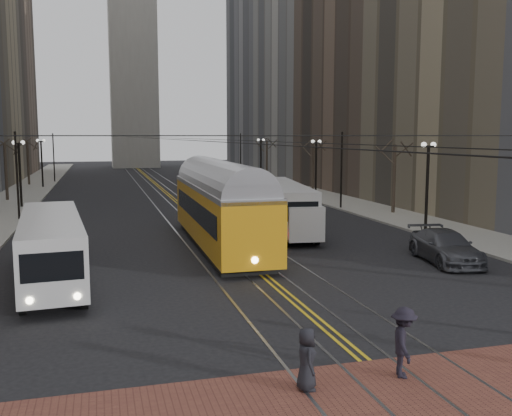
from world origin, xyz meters
TOP-DOWN VIEW (x-y plane):
  - ground at (0.00, 0.00)m, footprint 260.00×260.00m
  - sidewalk_left at (-15.00, 45.00)m, footprint 5.00×140.00m
  - sidewalk_right at (15.00, 45.00)m, footprint 5.00×140.00m
  - crosswalk_band at (0.00, -4.00)m, footprint 25.00×6.00m
  - streetcar_rails at (0.00, 45.00)m, footprint 4.80×130.00m
  - centre_lines at (0.00, 45.00)m, footprint 0.42×130.00m
  - building_right_mid at (25.50, 46.00)m, footprint 16.00×20.00m
  - building_right_midfar at (27.50, 66.00)m, footprint 20.00×20.00m
  - building_right_far at (25.50, 86.00)m, footprint 16.00×20.00m
  - lamp_posts at (-0.00, 28.75)m, footprint 27.60×57.20m
  - street_trees at (0.00, 35.25)m, footprint 31.68×53.28m
  - trolley_wires at (0.00, 34.83)m, footprint 25.96×120.00m
  - transit_bus at (-9.15, 10.64)m, footprint 3.32×11.63m
  - streetcar at (-0.50, 16.54)m, footprint 3.20×15.99m
  - rear_bus at (4.46, 20.66)m, footprint 4.38×12.34m
  - cargo_van at (4.28, 16.96)m, footprint 2.65×5.53m
  - sedan_grey at (5.96, 22.00)m, footprint 2.10×4.17m
  - sedan_silver at (5.50, 33.39)m, footprint 2.34×4.96m
  - sedan_parked at (9.50, 9.47)m, footprint 3.05×5.74m
  - pedestrian_a at (-2.23, -2.25)m, footprint 0.60×0.83m
  - pedestrian_d at (0.48, -2.21)m, footprint 1.07×1.37m

SIDE VIEW (x-z plane):
  - ground at x=0.00m, z-range 0.00..0.00m
  - streetcar_rails at x=0.00m, z-range 0.00..0.01m
  - crosswalk_band at x=0.00m, z-range 0.00..0.01m
  - centre_lines at x=0.00m, z-range 0.01..0.01m
  - sidewalk_left at x=-15.00m, z-range 0.00..0.15m
  - sidewalk_right at x=15.00m, z-range 0.00..0.15m
  - sedan_grey at x=5.96m, z-range 0.00..1.36m
  - sedan_silver at x=5.50m, z-range 0.00..1.57m
  - sedan_parked at x=9.50m, z-range 0.00..1.58m
  - pedestrian_a at x=-2.23m, z-range 0.01..1.59m
  - pedestrian_d at x=0.48m, z-range 0.01..1.88m
  - cargo_van at x=4.28m, z-range 0.00..2.36m
  - transit_bus at x=-9.15m, z-range 0.00..2.87m
  - rear_bus at x=4.46m, z-range 0.00..3.15m
  - streetcar at x=-0.50m, z-range 0.00..3.76m
  - street_trees at x=0.00m, z-range 0.00..5.60m
  - lamp_posts at x=0.00m, z-range 0.00..5.60m
  - trolley_wires at x=0.00m, z-range 0.47..7.07m
  - building_right_mid at x=25.50m, z-range 0.00..34.00m
  - building_right_far at x=25.50m, z-range 0.00..40.00m
  - building_right_midfar at x=27.50m, z-range 0.00..52.00m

